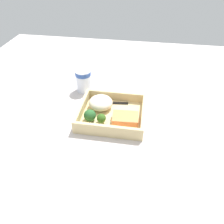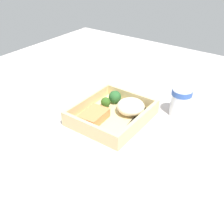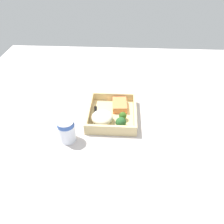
% 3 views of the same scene
% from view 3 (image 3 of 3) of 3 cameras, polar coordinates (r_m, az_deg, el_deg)
% --- Properties ---
extents(ground_plane, '(1.60, 1.60, 0.02)m').
position_cam_3_polar(ground_plane, '(1.01, 0.00, -1.64)').
color(ground_plane, beige).
extents(takeout_tray, '(0.25, 0.22, 0.01)m').
position_cam_3_polar(takeout_tray, '(1.00, 0.00, -0.94)').
color(takeout_tray, '#D1B981').
rests_on(takeout_tray, ground_plane).
extents(tray_rim, '(0.25, 0.22, 0.04)m').
position_cam_3_polar(tray_rim, '(0.98, 0.00, 0.18)').
color(tray_rim, '#D1B981').
rests_on(tray_rim, takeout_tray).
extents(salmon_fillet, '(0.10, 0.07, 0.03)m').
position_cam_3_polar(salmon_fillet, '(1.02, 2.00, 1.84)').
color(salmon_fillet, '#EE8249').
rests_on(salmon_fillet, takeout_tray).
extents(mashed_potatoes, '(0.09, 0.09, 0.05)m').
position_cam_3_polar(mashed_potatoes, '(0.94, -2.58, -1.45)').
color(mashed_potatoes, beige).
rests_on(mashed_potatoes, takeout_tray).
extents(broccoli_floret_1, '(0.03, 0.03, 0.04)m').
position_cam_3_polar(broccoli_floret_1, '(0.95, 2.83, -1.02)').
color(broccoli_floret_1, '#74A155').
rests_on(broccoli_floret_1, takeout_tray).
extents(broccoli_floret_2, '(0.04, 0.04, 0.05)m').
position_cam_3_polar(broccoli_floret_2, '(0.92, 2.32, -2.70)').
color(broccoli_floret_2, '#769B56').
rests_on(broccoli_floret_2, takeout_tray).
extents(fork, '(0.16, 0.03, 0.00)m').
position_cam_3_polar(fork, '(0.97, -4.31, -1.78)').
color(fork, black).
rests_on(fork, takeout_tray).
extents(paper_cup, '(0.07, 0.07, 0.10)m').
position_cam_3_polar(paper_cup, '(0.87, -11.78, -4.50)').
color(paper_cup, white).
rests_on(paper_cup, ground_plane).
extents(receipt_slip, '(0.14, 0.16, 0.00)m').
position_cam_3_polar(receipt_slip, '(1.00, -15.06, -2.72)').
color(receipt_slip, white).
rests_on(receipt_slip, ground_plane).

